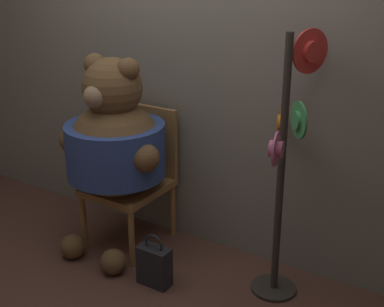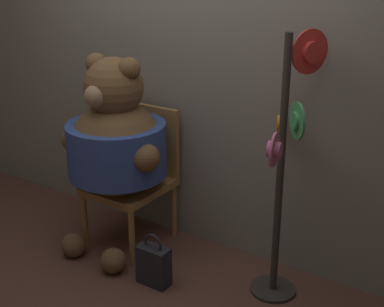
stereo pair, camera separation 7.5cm
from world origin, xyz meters
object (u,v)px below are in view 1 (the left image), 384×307
(chair, at_px, (135,173))
(handbag_on_ground, at_px, (154,265))
(teddy_bear, at_px, (115,144))
(hat_display_rack, at_px, (286,161))

(chair, height_order, handbag_on_ground, chair)
(teddy_bear, height_order, hat_display_rack, hat_display_rack)
(teddy_bear, bearing_deg, chair, 83.09)
(chair, xyz_separation_m, handbag_on_ground, (0.46, -0.42, -0.37))
(teddy_bear, bearing_deg, handbag_on_ground, -26.72)
(handbag_on_ground, bearing_deg, hat_display_rack, 27.23)
(chair, height_order, hat_display_rack, hat_display_rack)
(chair, xyz_separation_m, teddy_bear, (-0.02, -0.18, 0.27))
(teddy_bear, relative_size, hat_display_rack, 0.86)
(chair, relative_size, handbag_on_ground, 2.72)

